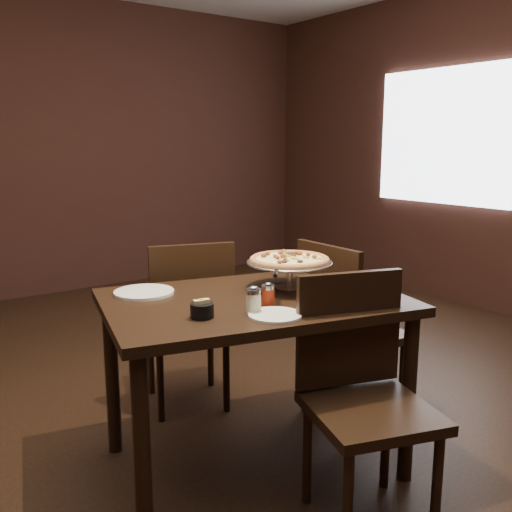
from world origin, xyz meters
TOP-DOWN VIEW (x-y plane):
  - room at (0.06, 0.03)m, footprint 6.04×7.04m
  - dining_table at (-0.08, -0.11)m, footprint 1.43×1.12m
  - pizza_stand at (0.14, -0.08)m, footprint 0.39×0.39m
  - parmesan_shaker at (-0.22, -0.29)m, footprint 0.06×0.06m
  - pepper_flake_shaker at (-0.10, -0.24)m, footprint 0.05×0.05m
  - packet_caddy at (-0.41, -0.23)m, footprint 0.09×0.09m
  - napkin_stack at (0.06, -0.43)m, footprint 0.16×0.16m
  - plate_left at (-0.44, 0.23)m, footprint 0.26×0.26m
  - plate_near at (-0.18, -0.38)m, footprint 0.21×0.21m
  - serving_spatula at (-0.06, -0.24)m, footprint 0.15×0.15m
  - chair_far at (-0.04, 0.55)m, footprint 0.55×0.55m
  - chair_near at (0.06, -0.62)m, footprint 0.56×0.56m
  - chair_side at (0.55, -0.04)m, footprint 0.45×0.45m

SIDE VIEW (x-z plane):
  - chair_far at x=-0.04m, z-range 0.04..0.99m
  - chair_near at x=0.06m, z-range 0.04..0.99m
  - chair_side at x=0.55m, z-range 0.04..1.00m
  - dining_table at x=-0.08m, z-range 0.29..1.08m
  - plate_near at x=-0.18m, z-range 0.79..0.80m
  - napkin_stack at x=0.06m, z-range 0.79..0.80m
  - plate_left at x=-0.44m, z-range 0.79..0.80m
  - packet_caddy at x=-0.41m, z-range 0.79..0.86m
  - pepper_flake_shaker at x=-0.10m, z-range 0.79..0.88m
  - parmesan_shaker at x=-0.22m, z-range 0.79..0.90m
  - serving_spatula at x=-0.06m, z-range 0.91..0.93m
  - pizza_stand at x=0.14m, z-range 0.84..1.00m
  - room at x=0.06m, z-range -0.02..2.82m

